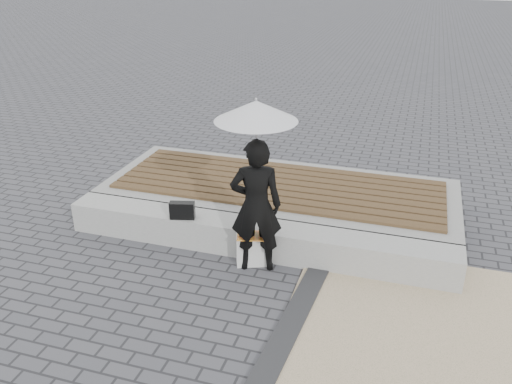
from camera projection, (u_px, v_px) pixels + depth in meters
ground at (207, 329)px, 5.44m from camera, size 80.00×80.00×0.00m
edging_band at (263, 378)px, 4.80m from camera, size 0.61×5.20×0.04m
seating_ledge at (254, 237)px, 6.74m from camera, size 5.00×0.45×0.40m
timber_platform at (279, 198)px, 7.78m from camera, size 5.00×2.00×0.40m
timber_decking at (279, 185)px, 7.69m from camera, size 4.60×1.60×0.04m
woman at (256, 206)px, 6.15m from camera, size 0.69×0.55×1.64m
parasol at (256, 111)px, 5.68m from camera, size 0.91×0.91×1.16m
handbag at (182, 210)px, 6.74m from camera, size 0.33×0.19×0.22m
canvas_tote at (253, 249)px, 6.46m from camera, size 0.43×0.30×0.42m
magazine at (252, 236)px, 6.33m from camera, size 0.40×0.33×0.01m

